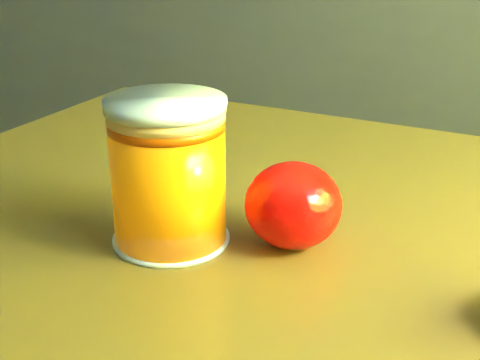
% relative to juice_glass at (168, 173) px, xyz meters
% --- Properties ---
extents(kitchen_counter, '(3.15, 0.60, 0.90)m').
position_rel_juice_glass_xyz_m(kitchen_counter, '(-0.60, 1.50, -0.35)').
color(kitchen_counter, '#454449').
rests_on(kitchen_counter, ground).
extents(juice_glass, '(0.09, 0.09, 0.11)m').
position_rel_juice_glass_xyz_m(juice_glass, '(0.00, 0.00, 0.00)').
color(juice_glass, orange).
rests_on(juice_glass, table).
extents(orange_front, '(0.10, 0.10, 0.07)m').
position_rel_juice_glass_xyz_m(orange_front, '(0.09, 0.03, -0.02)').
color(orange_front, '#FF1005').
rests_on(orange_front, table).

